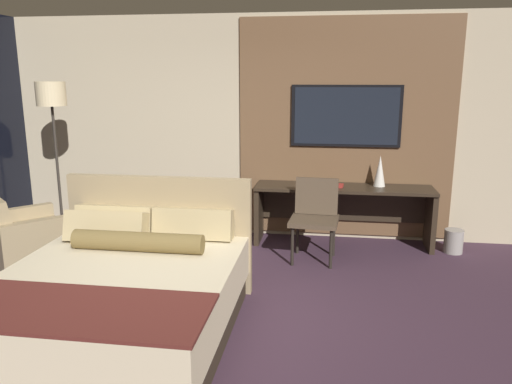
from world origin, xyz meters
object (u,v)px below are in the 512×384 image
(bed, at_px, (122,295))
(desk_chair, at_px, (315,212))
(floor_lamp, at_px, (52,108))
(tv, at_px, (346,116))
(book, at_px, (334,185))
(waste_bin, at_px, (454,241))
(armchair_by_window, at_px, (28,241))
(vase_tall, at_px, (380,171))
(desk, at_px, (343,203))

(bed, distance_m, desk_chair, 2.49)
(floor_lamp, bearing_deg, desk_chair, -0.12)
(tv, height_order, book, tv)
(tv, height_order, waste_bin, tv)
(armchair_by_window, height_order, book, armchair_by_window)
(desk_chair, bearing_deg, armchair_by_window, -162.83)
(vase_tall, bearing_deg, tv, 159.72)
(desk, xyz_separation_m, waste_bin, (1.30, -0.15, -0.37))
(desk_chair, bearing_deg, desk, 64.50)
(bed, xyz_separation_m, floor_lamp, (-1.62, 2.00, 1.34))
(book, bearing_deg, vase_tall, 11.04)
(desk_chair, height_order, vase_tall, vase_tall)
(floor_lamp, height_order, book, floor_lamp)
(vase_tall, height_order, book, vase_tall)
(armchair_by_window, distance_m, floor_lamp, 1.57)
(desk_chair, relative_size, armchair_by_window, 0.86)
(book, height_order, waste_bin, book)
(desk, distance_m, waste_bin, 1.37)
(vase_tall, bearing_deg, armchair_by_window, -161.11)
(bed, height_order, armchair_by_window, bed)
(bed, distance_m, waste_bin, 3.93)
(desk, height_order, armchair_by_window, armchair_by_window)
(floor_lamp, xyz_separation_m, waste_bin, (4.72, 0.41, -1.54))
(armchair_by_window, bearing_deg, desk_chair, -125.06)
(desk_chair, bearing_deg, waste_bin, 18.66)
(bed, height_order, vase_tall, bed)
(waste_bin, bearing_deg, desk, 173.37)
(desk_chair, distance_m, vase_tall, 1.04)
(armchair_by_window, xyz_separation_m, waste_bin, (4.74, 1.12, -0.14))
(tv, xyz_separation_m, floor_lamp, (-3.42, -0.77, 0.11))
(desk_chair, xyz_separation_m, waste_bin, (1.63, 0.41, -0.41))
(armchair_by_window, bearing_deg, tv, -114.53)
(bed, distance_m, armchair_by_window, 2.09)
(tv, bearing_deg, vase_tall, -20.28)
(tv, relative_size, book, 5.66)
(book, bearing_deg, armchair_by_window, -159.88)
(tv, xyz_separation_m, book, (-0.12, -0.26, -0.82))
(desk_chair, relative_size, vase_tall, 2.41)
(desk, bearing_deg, book, -155.35)
(armchair_by_window, bearing_deg, floor_lamp, -49.19)
(desk_chair, xyz_separation_m, floor_lamp, (-3.09, 0.01, 1.13))
(desk, height_order, waste_bin, desk)
(desk, xyz_separation_m, book, (-0.12, -0.05, 0.24))
(vase_tall, relative_size, book, 1.60)
(armchair_by_window, bearing_deg, waste_bin, -124.54)
(armchair_by_window, bearing_deg, desk, -117.53)
(tv, xyz_separation_m, waste_bin, (1.30, -0.36, -1.43))
(floor_lamp, height_order, vase_tall, floor_lamp)
(bed, bearing_deg, book, 56.18)
(floor_lamp, xyz_separation_m, vase_tall, (3.84, 0.61, -0.76))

